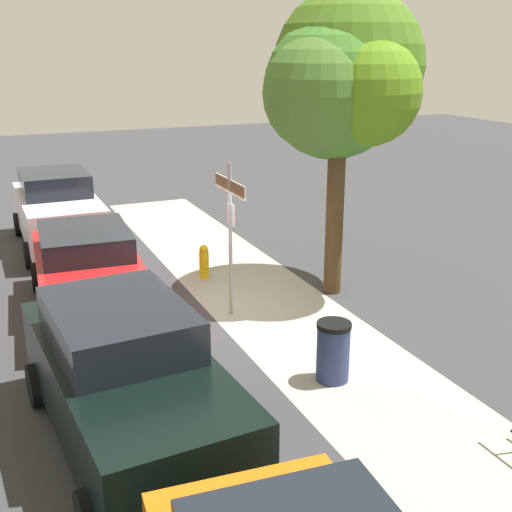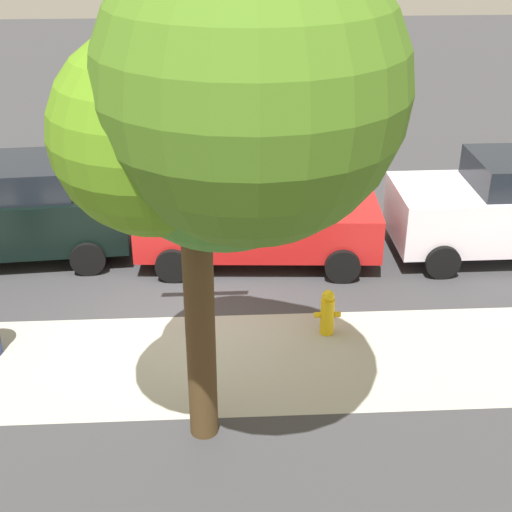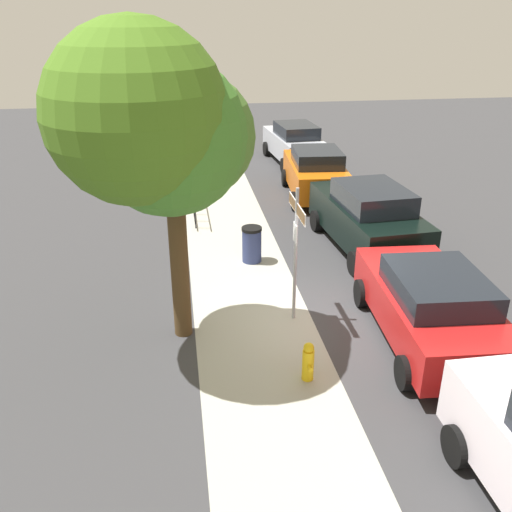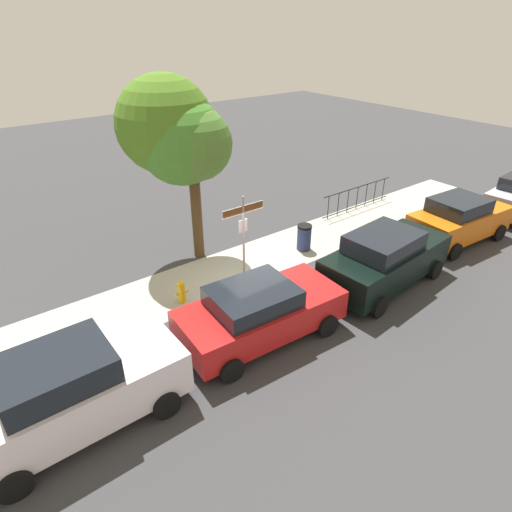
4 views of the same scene
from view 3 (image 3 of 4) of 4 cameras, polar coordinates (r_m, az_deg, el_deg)
ground_plane at (r=12.40m, az=5.76°, el=-6.36°), size 60.00×60.00×0.00m
sidewalk_strip at (r=13.90m, az=-1.40°, el=-2.61°), size 24.00×2.60×0.00m
street_sign at (r=11.44m, az=4.18°, el=2.46°), size 1.51×0.07×3.01m
shade_tree at (r=9.98m, az=-10.17°, el=12.96°), size 3.59×3.65×6.25m
car_red at (r=11.65m, az=17.63°, el=-4.86°), size 4.58×2.36×1.63m
car_black at (r=15.73m, az=11.48°, el=3.98°), size 4.80×2.36×1.90m
car_orange at (r=20.04m, az=6.18°, el=8.58°), size 4.25×2.27×1.79m
car_silver at (r=24.62m, az=4.00°, el=11.60°), size 4.67×2.23×1.76m
iron_fence at (r=18.91m, az=-6.60°, el=6.51°), size 4.29×0.04×1.07m
fire_hydrant at (r=10.31m, az=5.42°, el=-10.82°), size 0.42×0.22×0.78m
trash_bin at (r=14.79m, az=-0.44°, el=1.22°), size 0.55×0.55×0.98m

